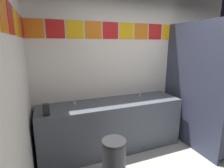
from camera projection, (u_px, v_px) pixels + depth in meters
name	position (u px, v px, depth m)	size (l,w,h in m)	color
wall_back	(139.00, 66.00, 3.32)	(3.84, 0.09, 2.75)	silver
vanity_counter	(112.00, 125.00, 2.98)	(2.38, 0.61, 0.85)	#4C515B
faucet_left	(75.00, 102.00, 2.75)	(0.04, 0.10, 0.14)	silver
faucet_right	(141.00, 94.00, 3.17)	(0.04, 0.10, 0.14)	silver
soap_dispenser	(46.00, 110.00, 2.35)	(0.09, 0.09, 0.16)	black
stall_divider	(211.00, 89.00, 2.82)	(0.92, 1.31, 2.15)	#33384C
toilet	(196.00, 118.00, 3.59)	(0.39, 0.49, 0.74)	white
trash_bin	(114.00, 166.00, 2.13)	(0.29, 0.29, 0.68)	#333338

